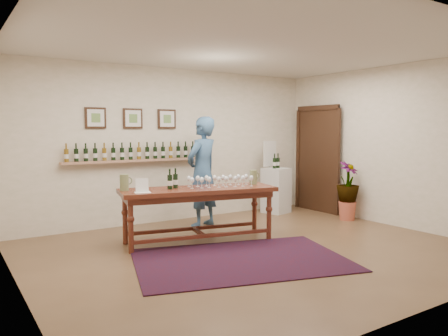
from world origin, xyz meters
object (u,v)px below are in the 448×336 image
tasting_table (198,196)px  person (202,172)px  potted_plant (348,191)px  display_pedestal (276,190)px

tasting_table → person: person is taller
potted_plant → person: size_ratio=0.50×
display_pedestal → person: 1.99m
display_pedestal → potted_plant: 1.45m
tasting_table → person: 1.08m
tasting_table → potted_plant: (3.13, -0.13, -0.14)m
potted_plant → person: (-2.55, 1.01, 0.40)m
tasting_table → display_pedestal: bearing=37.1°
tasting_table → person: (0.58, 0.88, 0.26)m
tasting_table → potted_plant: 3.14m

